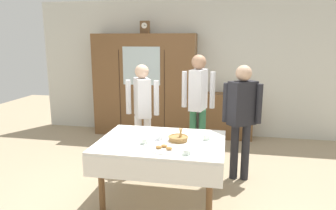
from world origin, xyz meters
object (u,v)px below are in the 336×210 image
Objects in this scene: bookshelf_low at (227,116)px; person_by_cabinet at (242,112)px; tea_cup_mid_right at (207,138)px; spoon_mid_right at (199,136)px; tea_cup_back_edge at (160,138)px; tea_cup_far_right at (144,142)px; pastry_plate at (164,149)px; book_stack at (228,92)px; person_beside_shelf at (142,105)px; person_behind_table_right at (198,97)px; tea_cup_far_left at (187,153)px; mantel_clock at (145,27)px; spoon_near_right at (199,147)px; spoon_mid_left at (133,145)px; wall_cabinet at (145,85)px; bread_basket at (178,138)px; dining_table at (161,149)px.

bookshelf_low is 1.94m from person_by_cabinet.
tea_cup_mid_right is 1.09× the size of spoon_mid_right.
tea_cup_back_edge is 1.00× the size of tea_cup_far_right.
pastry_plate is at bearing -135.14° from tea_cup_mid_right.
spoon_mid_right is at bearing 29.79° from tea_cup_back_edge.
person_beside_shelf reaches higher than book_stack.
bookshelf_low is at bearing 81.67° from spoon_mid_right.
tea_cup_far_left is at bearing -88.06° from person_behind_table_right.
tea_cup_mid_right is at bearing 72.36° from tea_cup_far_left.
mantel_clock is 3.34m from pastry_plate.
spoon_near_right is 0.75m from spoon_mid_left.
person_beside_shelf is (-1.04, 0.90, 0.17)m from tea_cup_mid_right.
book_stack is at bearing 73.11° from tea_cup_back_edge.
spoon_near_right is at bearing -84.56° from spoon_mid_right.
bookshelf_low reaches higher than spoon_near_right.
wall_cabinet is 8.54× the size of mantel_clock.
bread_basket is 1.34m from person_behind_table_right.
person_beside_shelf is (-0.35, 1.17, 0.17)m from tea_cup_far_right.
tea_cup_far_left is at bearing -25.61° from tea_cup_far_right.
mantel_clock is 3.50m from tea_cup_far_left.
mantel_clock reaches higher than tea_cup_far_left.
dining_table is 0.14m from tea_cup_back_edge.
spoon_mid_right is at bearing 35.96° from tea_cup_far_right.
person_behind_table_right is at bearing -45.45° from wall_cabinet.
mantel_clock is 1.99m from person_beside_shelf.
wall_cabinet reaches higher than tea_cup_far_left.
person_by_cabinet reaches higher than book_stack.
person_beside_shelf is (-1.28, -1.59, 0.50)m from bookshelf_low.
person_beside_shelf is (-1.28, -1.59, 0.03)m from book_stack.
wall_cabinet is at bearing 109.16° from dining_table.
pastry_plate is at bearing -70.90° from wall_cabinet.
book_stack reaches higher than pastry_plate.
person_by_cabinet reaches higher than tea_cup_far_right.
mantel_clock is at bearing 116.36° from spoon_near_right.
spoon_mid_right is (1.29, -2.29, -1.40)m from mantel_clock.
dining_table is at bearing -106.08° from book_stack.
bread_basket is (-0.16, 0.44, 0.01)m from tea_cup_far_left.
mantel_clock is 2.02× the size of spoon_mid_right.
mantel_clock is at bearing 112.59° from tea_cup_far_left.
tea_cup_far_left reaches higher than spoon_mid_right.
spoon_mid_left is at bearing -77.98° from mantel_clock.
book_stack is 3.00m from pastry_plate.
tea_cup_far_right is 0.08× the size of person_behind_table_right.
bookshelf_low is 2.73m from tea_cup_back_edge.
person_beside_shelf reaches higher than tea_cup_back_edge.
tea_cup_far_right is 0.54× the size of bread_basket.
tea_cup_mid_right is 0.26m from spoon_near_right.
dining_table is 12.52× the size of spoon_mid_left.
mantel_clock is 0.25× the size of bookshelf_low.
spoon_near_right is at bearing -96.34° from book_stack.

